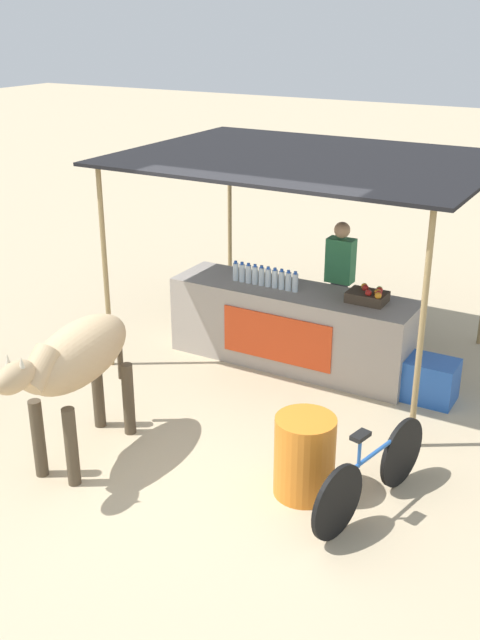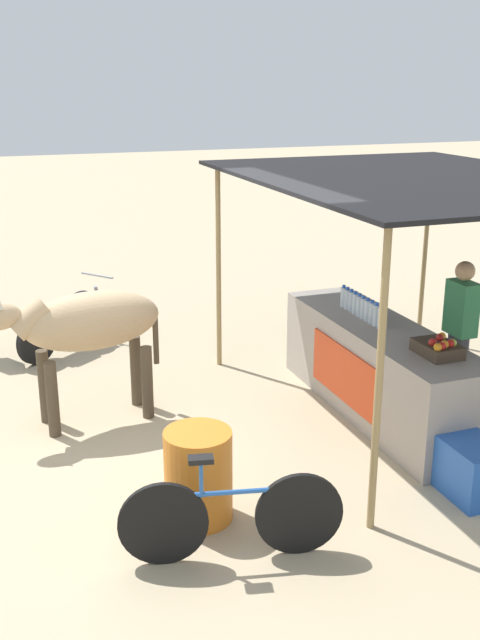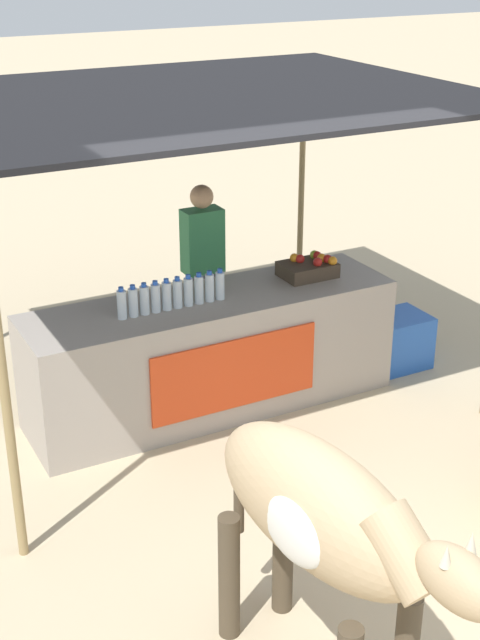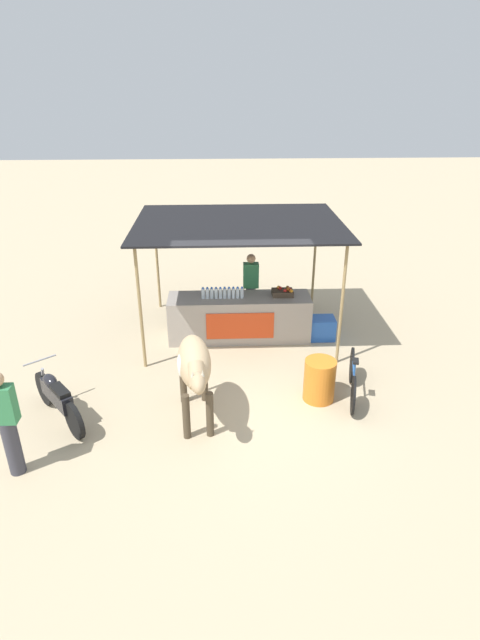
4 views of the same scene
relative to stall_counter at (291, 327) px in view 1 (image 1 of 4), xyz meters
The scene contains 10 objects.
ground_plane 2.25m from the stall_counter, 90.00° to the right, with size 60.00×60.00×0.00m, color tan.
stall_counter is the anchor object (origin of this frame).
stall_awning 1.93m from the stall_counter, 90.00° to the left, with size 4.20×3.20×2.48m.
water_bottle_row 0.69m from the stall_counter, behind, with size 0.88×0.07×0.25m.
fruit_crate 1.08m from the stall_counter, ahead, with size 0.44×0.32×0.18m.
vendor_behind_counter 0.89m from the stall_counter, 68.89° to the left, with size 0.34×0.22×1.65m.
cooler_box 1.77m from the stall_counter, ahead, with size 0.60×0.44×0.48m, color blue.
water_barrel 2.70m from the stall_counter, 61.43° to the right, with size 0.55×0.55×0.76m, color orange.
cow 3.06m from the stall_counter, 105.94° to the right, with size 0.67×1.84×1.44m.
bicycle_leaning 2.99m from the stall_counter, 50.65° to the right, with size 0.40×1.63×0.85m.
Camera 1 is at (3.60, -5.38, 4.03)m, focal length 42.00 mm.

